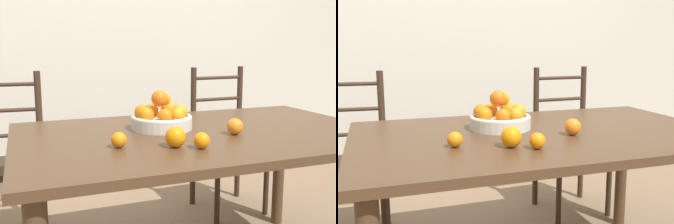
% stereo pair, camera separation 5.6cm
% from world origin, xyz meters
% --- Properties ---
extents(wall_back, '(8.00, 0.06, 2.60)m').
position_xyz_m(wall_back, '(0.00, 1.51, 1.30)').
color(wall_back, beige).
rests_on(wall_back, ground_plane).
extents(dining_table, '(1.67, 1.02, 0.76)m').
position_xyz_m(dining_table, '(0.00, 0.00, 0.67)').
color(dining_table, '#4C331E').
rests_on(dining_table, ground_plane).
extents(fruit_bowl, '(0.29, 0.29, 0.19)m').
position_xyz_m(fruit_bowl, '(-0.16, 0.12, 0.82)').
color(fruit_bowl, beige).
rests_on(fruit_bowl, dining_table).
extents(orange_loose_0, '(0.07, 0.07, 0.07)m').
position_xyz_m(orange_loose_0, '(0.10, -0.11, 0.80)').
color(orange_loose_0, orange).
rests_on(orange_loose_0, dining_table).
extents(orange_loose_1, '(0.06, 0.06, 0.06)m').
position_xyz_m(orange_loose_1, '(-0.14, -0.27, 0.79)').
color(orange_loose_1, orange).
rests_on(orange_loose_1, dining_table).
extents(orange_loose_2, '(0.08, 0.08, 0.08)m').
position_xyz_m(orange_loose_2, '(-0.22, -0.22, 0.80)').
color(orange_loose_2, orange).
rests_on(orange_loose_2, dining_table).
extents(orange_loose_3, '(0.06, 0.06, 0.06)m').
position_xyz_m(orange_loose_3, '(-0.43, -0.15, 0.79)').
color(orange_loose_3, orange).
rests_on(orange_loose_3, dining_table).
extents(chair_left, '(0.44, 0.42, 1.00)m').
position_xyz_m(chair_left, '(-0.87, 0.78, 0.47)').
color(chair_left, '#382619').
rests_on(chair_left, ground_plane).
extents(chair_right, '(0.43, 0.41, 1.00)m').
position_xyz_m(chair_right, '(0.56, 0.78, 0.47)').
color(chair_right, '#382619').
rests_on(chair_right, ground_plane).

